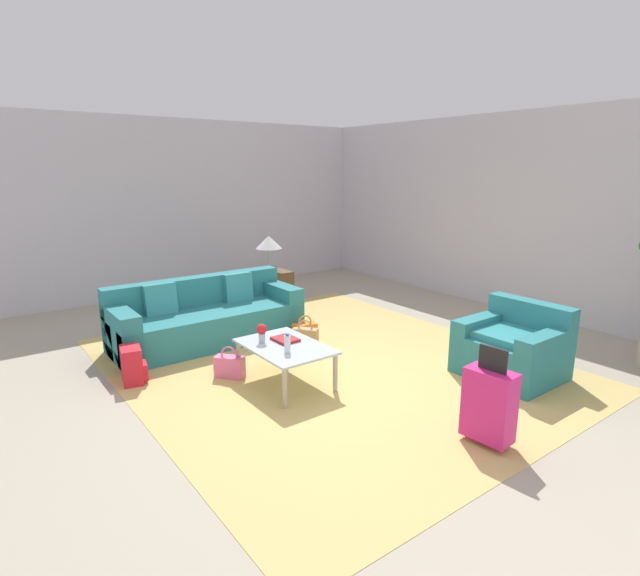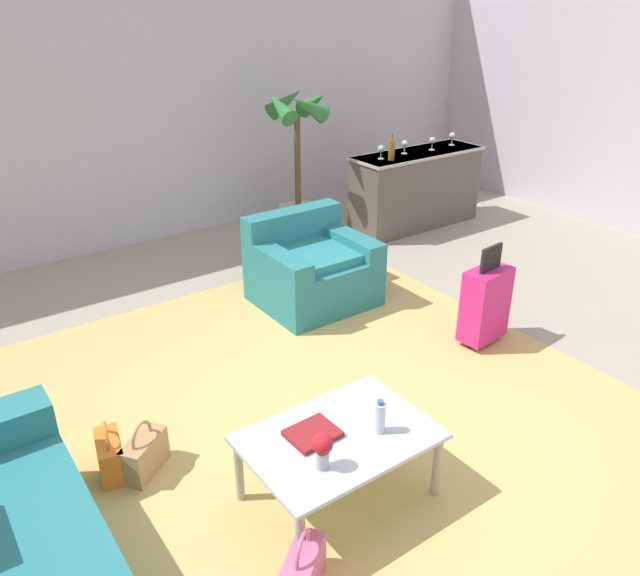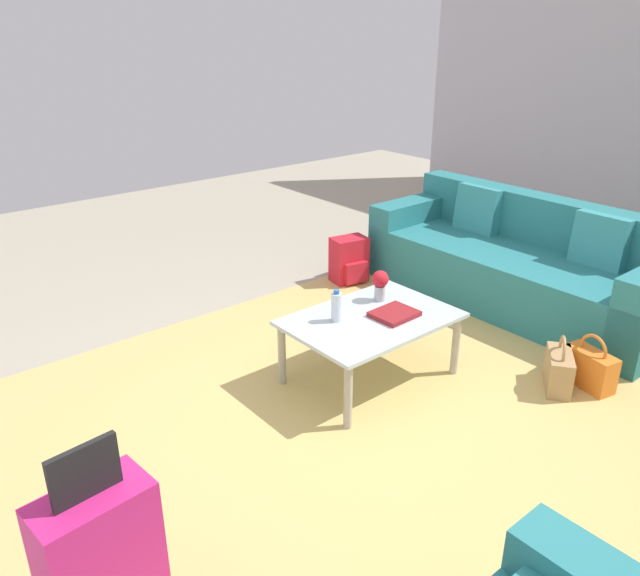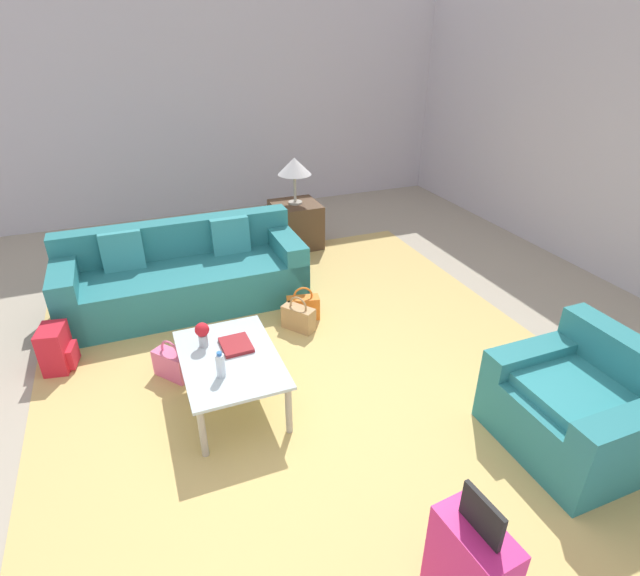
{
  "view_description": "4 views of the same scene",
  "coord_description": "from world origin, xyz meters",
  "px_view_note": "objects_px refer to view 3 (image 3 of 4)",
  "views": [
    {
      "loc": [
        3.78,
        -3.16,
        2.24
      ],
      "look_at": [
        -0.25,
        -0.16,
        1.03
      ],
      "focal_mm": 28.0,
      "sensor_mm": 36.0,
      "label": 1
    },
    {
      "loc": [
        -2.06,
        -2.65,
        2.63
      ],
      "look_at": [
        0.07,
        0.34,
        0.86
      ],
      "focal_mm": 35.0,
      "sensor_mm": 36.0,
      "label": 2
    },
    {
      "loc": [
        2.06,
        1.96,
        2.11
      ],
      "look_at": [
        0.11,
        -0.38,
        0.81
      ],
      "focal_mm": 35.0,
      "sensor_mm": 36.0,
      "label": 3
    },
    {
      "loc": [
        2.69,
        -1.0,
        2.65
      ],
      "look_at": [
        -0.7,
        0.35,
        0.71
      ],
      "focal_mm": 28.0,
      "sensor_mm": 36.0,
      "label": 4
    }
  ],
  "objects_px": {
    "suitcase_magenta": "(101,561)",
    "handbag_tan": "(559,370)",
    "handbag_pink": "(382,317)",
    "flower_vase": "(380,283)",
    "coffee_table": "(371,325)",
    "couch": "(522,267)",
    "coffee_table_book": "(394,314)",
    "backpack_red": "(350,261)",
    "handbag_orange": "(590,368)",
    "water_bottle": "(336,307)"
  },
  "relations": [
    {
      "from": "suitcase_magenta",
      "to": "handbag_tan",
      "type": "xyz_separation_m",
      "value": [
        -2.82,
        0.13,
        -0.23
      ]
    },
    {
      "from": "handbag_tan",
      "to": "handbag_pink",
      "type": "xyz_separation_m",
      "value": [
        0.31,
        -1.23,
        0.0
      ]
    },
    {
      "from": "flower_vase",
      "to": "handbag_tan",
      "type": "height_order",
      "value": "flower_vase"
    },
    {
      "from": "coffee_table",
      "to": "flower_vase",
      "type": "height_order",
      "value": "flower_vase"
    },
    {
      "from": "couch",
      "to": "coffee_table_book",
      "type": "distance_m",
      "value": 1.69
    },
    {
      "from": "coffee_table",
      "to": "flower_vase",
      "type": "distance_m",
      "value": 0.32
    },
    {
      "from": "backpack_red",
      "to": "handbag_orange",
      "type": "bearing_deg",
      "value": 89.75
    },
    {
      "from": "coffee_table",
      "to": "handbag_pink",
      "type": "bearing_deg",
      "value": -142.08
    },
    {
      "from": "handbag_tan",
      "to": "backpack_red",
      "type": "bearing_deg",
      "value": -94.83
    },
    {
      "from": "suitcase_magenta",
      "to": "handbag_orange",
      "type": "bearing_deg",
      "value": 175.36
    },
    {
      "from": "backpack_red",
      "to": "suitcase_magenta",
      "type": "bearing_deg",
      "value": 33.57
    },
    {
      "from": "coffee_table_book",
      "to": "handbag_orange",
      "type": "relative_size",
      "value": 0.75
    },
    {
      "from": "coffee_table",
      "to": "backpack_red",
      "type": "height_order",
      "value": "coffee_table"
    },
    {
      "from": "coffee_table_book",
      "to": "handbag_tan",
      "type": "height_order",
      "value": "coffee_table_book"
    },
    {
      "from": "water_bottle",
      "to": "handbag_orange",
      "type": "distance_m",
      "value": 1.63
    },
    {
      "from": "coffee_table",
      "to": "suitcase_magenta",
      "type": "height_order",
      "value": "suitcase_magenta"
    },
    {
      "from": "water_bottle",
      "to": "handbag_tan",
      "type": "bearing_deg",
      "value": 137.53
    },
    {
      "from": "coffee_table_book",
      "to": "handbag_pink",
      "type": "bearing_deg",
      "value": -131.13
    },
    {
      "from": "backpack_red",
      "to": "handbag_tan",
      "type": "bearing_deg",
      "value": 85.17
    },
    {
      "from": "couch",
      "to": "coffee_table_book",
      "type": "height_order",
      "value": "couch"
    },
    {
      "from": "water_bottle",
      "to": "handbag_tan",
      "type": "height_order",
      "value": "water_bottle"
    },
    {
      "from": "flower_vase",
      "to": "backpack_red",
      "type": "height_order",
      "value": "flower_vase"
    },
    {
      "from": "handbag_pink",
      "to": "coffee_table_book",
      "type": "bearing_deg",
      "value": 50.71
    },
    {
      "from": "suitcase_magenta",
      "to": "handbag_tan",
      "type": "bearing_deg",
      "value": 177.31
    },
    {
      "from": "couch",
      "to": "backpack_red",
      "type": "height_order",
      "value": "couch"
    },
    {
      "from": "handbag_tan",
      "to": "handbag_pink",
      "type": "distance_m",
      "value": 1.27
    },
    {
      "from": "backpack_red",
      "to": "water_bottle",
      "type": "bearing_deg",
      "value": 44.8
    },
    {
      "from": "coffee_table",
      "to": "handbag_tan",
      "type": "relative_size",
      "value": 2.88
    },
    {
      "from": "coffee_table",
      "to": "backpack_red",
      "type": "bearing_deg",
      "value": -127.73
    },
    {
      "from": "flower_vase",
      "to": "coffee_table_book",
      "type": "bearing_deg",
      "value": 66.5
    },
    {
      "from": "couch",
      "to": "backpack_red",
      "type": "xyz_separation_m",
      "value": [
        0.79,
        -1.19,
        -0.1
      ]
    },
    {
      "from": "water_bottle",
      "to": "handbag_pink",
      "type": "distance_m",
      "value": 0.87
    },
    {
      "from": "flower_vase",
      "to": "handbag_tan",
      "type": "distance_m",
      "value": 1.23
    },
    {
      "from": "couch",
      "to": "suitcase_magenta",
      "type": "relative_size",
      "value": 2.86
    },
    {
      "from": "couch",
      "to": "backpack_red",
      "type": "relative_size",
      "value": 6.08
    },
    {
      "from": "handbag_pink",
      "to": "backpack_red",
      "type": "xyz_separation_m",
      "value": [
        -0.49,
        -0.89,
        0.06
      ]
    },
    {
      "from": "couch",
      "to": "coffee_table",
      "type": "height_order",
      "value": "couch"
    },
    {
      "from": "suitcase_magenta",
      "to": "flower_vase",
      "type": "bearing_deg",
      "value": -159.05
    },
    {
      "from": "handbag_tan",
      "to": "handbag_pink",
      "type": "height_order",
      "value": "same"
    },
    {
      "from": "water_bottle",
      "to": "flower_vase",
      "type": "distance_m",
      "value": 0.42
    },
    {
      "from": "water_bottle",
      "to": "handbag_orange",
      "type": "height_order",
      "value": "water_bottle"
    },
    {
      "from": "coffee_table",
      "to": "handbag_pink",
      "type": "height_order",
      "value": "coffee_table"
    },
    {
      "from": "suitcase_magenta",
      "to": "backpack_red",
      "type": "relative_size",
      "value": 2.12
    },
    {
      "from": "water_bottle",
      "to": "handbag_orange",
      "type": "relative_size",
      "value": 0.57
    },
    {
      "from": "flower_vase",
      "to": "handbag_orange",
      "type": "height_order",
      "value": "flower_vase"
    },
    {
      "from": "handbag_tan",
      "to": "handbag_pink",
      "type": "relative_size",
      "value": 1.0
    },
    {
      "from": "water_bottle",
      "to": "handbag_tan",
      "type": "relative_size",
      "value": 0.57
    },
    {
      "from": "water_bottle",
      "to": "handbag_pink",
      "type": "xyz_separation_m",
      "value": [
        -0.71,
        -0.3,
        -0.4
      ]
    },
    {
      "from": "handbag_tan",
      "to": "handbag_orange",
      "type": "distance_m",
      "value": 0.2
    },
    {
      "from": "flower_vase",
      "to": "handbag_orange",
      "type": "xyz_separation_m",
      "value": [
        -0.77,
        1.09,
        -0.43
      ]
    }
  ]
}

